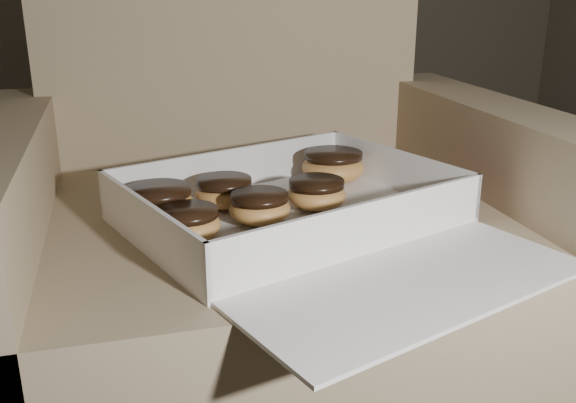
{
  "coord_description": "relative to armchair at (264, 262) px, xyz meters",
  "views": [
    {
      "loc": [
        -0.0,
        -0.49,
        0.69
      ],
      "look_at": [
        0.2,
        0.28,
        0.41
      ],
      "focal_mm": 40.0,
      "sensor_mm": 36.0,
      "label": 1
    }
  ],
  "objects": [
    {
      "name": "armchair",
      "position": [
        0.0,
        0.0,
        0.0
      ],
      "size": [
        0.83,
        0.7,
        0.86
      ],
      "color": "#8F7A5B",
      "rests_on": "floor"
    },
    {
      "name": "crumb_c",
      "position": [
        -0.1,
        -0.24,
        0.12
      ],
      "size": [
        0.01,
        0.01,
        0.0
      ],
      "primitive_type": "ellipsoid",
      "color": "black",
      "rests_on": "bakery_box"
    },
    {
      "name": "donut_d",
      "position": [
        -0.16,
        -0.1,
        0.15
      ],
      "size": [
        0.09,
        0.09,
        0.05
      ],
      "color": "#D5894A",
      "rests_on": "bakery_box"
    },
    {
      "name": "crumb_b",
      "position": [
        0.12,
        -0.19,
        0.12
      ],
      "size": [
        0.01,
        0.01,
        0.0
      ],
      "primitive_type": "ellipsoid",
      "color": "black",
      "rests_on": "bakery_box"
    },
    {
      "name": "donut_b",
      "position": [
        -0.07,
        -0.07,
        0.14
      ],
      "size": [
        0.08,
        0.08,
        0.04
      ],
      "color": "#D5894A",
      "rests_on": "bakery_box"
    },
    {
      "name": "bakery_box",
      "position": [
        0.02,
        -0.16,
        0.13
      ],
      "size": [
        0.54,
        0.58,
        0.07
      ],
      "rotation": [
        0.0,
        0.0,
        0.35
      ],
      "color": "white",
      "rests_on": "armchair"
    },
    {
      "name": "donut_e",
      "position": [
        0.11,
        0.01,
        0.15
      ],
      "size": [
        0.1,
        0.1,
        0.05
      ],
      "color": "#D5894A",
      "rests_on": "bakery_box"
    },
    {
      "name": "crumb_a",
      "position": [
        0.1,
        -0.23,
        0.12
      ],
      "size": [
        0.01,
        0.01,
        0.0
      ],
      "primitive_type": "ellipsoid",
      "color": "black",
      "rests_on": "bakery_box"
    },
    {
      "name": "donut_f",
      "position": [
        0.05,
        -0.11,
        0.14
      ],
      "size": [
        0.08,
        0.08,
        0.04
      ],
      "color": "#D5894A",
      "rests_on": "bakery_box"
    },
    {
      "name": "crumb_d",
      "position": [
        -0.11,
        -0.22,
        0.12
      ],
      "size": [
        0.01,
        0.01,
        0.0
      ],
      "primitive_type": "ellipsoid",
      "color": "black",
      "rests_on": "bakery_box"
    },
    {
      "name": "donut_c",
      "position": [
        -0.13,
        -0.17,
        0.14
      ],
      "size": [
        0.08,
        0.08,
        0.04
      ],
      "color": "#D5894A",
      "rests_on": "bakery_box"
    },
    {
      "name": "donut_a",
      "position": [
        -0.04,
        -0.14,
        0.14
      ],
      "size": [
        0.08,
        0.08,
        0.04
      ],
      "color": "#D5894A",
      "rests_on": "bakery_box"
    }
  ]
}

